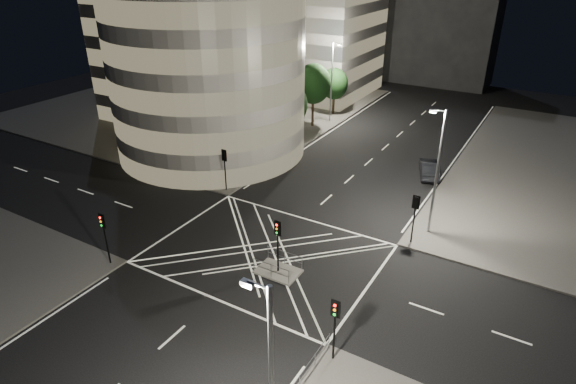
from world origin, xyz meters
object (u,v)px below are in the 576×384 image
Objects in this scene: street_lamp_left_near at (250,118)px; traffic_signal_fr at (415,210)px; central_island at (278,271)px; sedan at (429,168)px; traffic_signal_island at (278,237)px; traffic_signal_fl at (225,162)px; street_lamp_left_far at (332,79)px; street_lamp_right_near at (270,384)px; street_lamp_right_far at (437,169)px; traffic_signal_nr at (335,319)px; traffic_signal_nl at (104,229)px.

traffic_signal_fr is at bearing -15.92° from street_lamp_left_near.
sedan reaches higher than central_island.
street_lamp_left_near is at bearing 130.27° from traffic_signal_island.
central_island is 13.91m from traffic_signal_fl.
traffic_signal_fr is 0.82× the size of sedan.
traffic_signal_island is 33.61m from street_lamp_left_far.
street_lamp_right_near is (7.44, -12.50, 2.63)m from traffic_signal_island.
street_lamp_left_near is at bearing 6.33° from sedan.
traffic_signal_fl is 0.40× the size of street_lamp_left_near.
street_lamp_left_far is at bearing 131.94° from street_lamp_right_far.
street_lamp_left_near reaches higher than traffic_signal_fr.
traffic_signal_nr is at bearing 75.20° from sedan.
street_lamp_left_near and street_lamp_right_far have the same top height.
street_lamp_right_far is at bearing 40.91° from traffic_signal_nl.
sedan is at bearing 78.27° from central_island.
traffic_signal_nr is at bearing -90.00° from traffic_signal_fr.
traffic_signal_fl is at bearing -88.43° from street_lamp_left_far.
traffic_signal_fl is 1.00× the size of traffic_signal_nr.
central_island is at bearing -70.05° from street_lamp_left_far.
traffic_signal_fr is 0.40× the size of street_lamp_right_near.
traffic_signal_fl is at bearing 142.46° from central_island.
street_lamp_right_near is (7.44, -12.50, 5.47)m from central_island.
traffic_signal_nr is at bearing -45.87° from street_lamp_left_near.
traffic_signal_nl is 22.24m from traffic_signal_fr.
central_island is at bearing -129.33° from traffic_signal_fr.
traffic_signal_island reaches higher than sedan.
traffic_signal_fr is (17.60, 13.60, 0.00)m from traffic_signal_nl.
sedan is (-3.01, 33.81, -4.74)m from street_lamp_right_near.
central_island is 0.75× the size of traffic_signal_fl.
traffic_signal_nl is at bearing 180.00° from traffic_signal_nr.
traffic_signal_nl is 12.03m from traffic_signal_island.
street_lamp_right_near reaches higher than traffic_signal_nr.
traffic_signal_nr is 0.40× the size of street_lamp_right_near.
street_lamp_right_far is at bearing 73.89° from traffic_signal_fr.
street_lamp_left_far reaches higher than sedan.
traffic_signal_nl is 24.27m from street_lamp_right_far.
street_lamp_left_near reaches higher than traffic_signal_nl.
street_lamp_left_far is 28.23m from street_lamp_right_far.
central_island is 0.30× the size of street_lamp_right_near.
sedan is at bearing -32.71° from street_lamp_left_far.
traffic_signal_fl is at bearing -83.03° from street_lamp_left_near.
street_lamp_right_near is (18.24, -20.80, 2.63)m from traffic_signal_fl.
central_island is 11.10m from traffic_signal_fr.
street_lamp_left_far is at bearing 113.21° from street_lamp_right_near.
traffic_signal_fl and traffic_signal_nr have the same top height.
traffic_signal_island is 0.82× the size of sedan.
traffic_signal_fr is at bearing 0.00° from traffic_signal_fl.
street_lamp_left_far is at bearing 91.57° from traffic_signal_fl.
street_lamp_left_near is (-18.24, 5.20, 2.63)m from traffic_signal_fr.
traffic_signal_fr is 13.60m from traffic_signal_nr.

